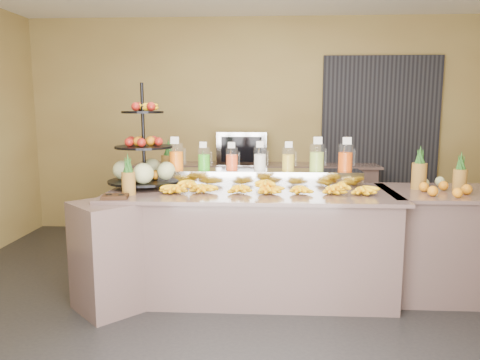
# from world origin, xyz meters

# --- Properties ---
(ground) EXTENTS (6.00, 6.00, 0.00)m
(ground) POSITION_xyz_m (0.00, 0.00, 0.00)
(ground) COLOR black
(ground) RESTS_ON ground
(room_envelope) EXTENTS (6.04, 5.02, 2.82)m
(room_envelope) POSITION_xyz_m (0.19, 0.79, 1.88)
(room_envelope) COLOR olive
(room_envelope) RESTS_ON ground
(buffet_counter) EXTENTS (2.75, 1.25, 0.93)m
(buffet_counter) POSITION_xyz_m (-0.12, 0.26, 0.47)
(buffet_counter) COLOR gray
(buffet_counter) RESTS_ON ground
(right_counter) EXTENTS (1.08, 0.88, 0.93)m
(right_counter) POSITION_xyz_m (1.70, 0.40, 0.47)
(right_counter) COLOR gray
(right_counter) RESTS_ON ground
(back_ledge) EXTENTS (3.10, 0.55, 0.93)m
(back_ledge) POSITION_xyz_m (0.00, 2.25, 0.47)
(back_ledge) COLOR gray
(back_ledge) RESTS_ON ground
(pitcher_tray) EXTENTS (1.85, 0.30, 0.15)m
(pitcher_tray) POSITION_xyz_m (0.07, 0.58, 1.01)
(pitcher_tray) COLOR gray
(pitcher_tray) RESTS_ON buffet_counter
(juice_pitcher_orange_a) EXTENTS (0.13, 0.14, 0.32)m
(juice_pitcher_orange_a) POSITION_xyz_m (-0.71, 0.58, 1.19)
(juice_pitcher_orange_a) COLOR silver
(juice_pitcher_orange_a) RESTS_ON pitcher_tray
(juice_pitcher_green) EXTENTS (0.11, 0.12, 0.27)m
(juice_pitcher_green) POSITION_xyz_m (-0.45, 0.58, 1.17)
(juice_pitcher_green) COLOR silver
(juice_pitcher_green) RESTS_ON pitcher_tray
(juice_pitcher_orange_b) EXTENTS (0.11, 0.12, 0.27)m
(juice_pitcher_orange_b) POSITION_xyz_m (-0.19, 0.58, 1.17)
(juice_pitcher_orange_b) COLOR silver
(juice_pitcher_orange_b) RESTS_ON pitcher_tray
(juice_pitcher_milk) EXTENTS (0.12, 0.12, 0.28)m
(juice_pitcher_milk) POSITION_xyz_m (0.07, 0.58, 1.17)
(juice_pitcher_milk) COLOR silver
(juice_pitcher_milk) RESTS_ON pitcher_tray
(juice_pitcher_lemon) EXTENTS (0.12, 0.12, 0.28)m
(juice_pitcher_lemon) POSITION_xyz_m (0.33, 0.58, 1.17)
(juice_pitcher_lemon) COLOR silver
(juice_pitcher_lemon) RESTS_ON pitcher_tray
(juice_pitcher_lime) EXTENTS (0.13, 0.14, 0.32)m
(juice_pitcher_lime) POSITION_xyz_m (0.59, 0.58, 1.19)
(juice_pitcher_lime) COLOR silver
(juice_pitcher_lime) RESTS_ON pitcher_tray
(juice_pitcher_orange_c) EXTENTS (0.13, 0.14, 0.32)m
(juice_pitcher_orange_c) POSITION_xyz_m (0.85, 0.58, 1.19)
(juice_pitcher_orange_c) COLOR silver
(juice_pitcher_orange_c) RESTS_ON pitcher_tray
(banana_heap) EXTENTS (1.84, 0.17, 0.15)m
(banana_heap) POSITION_xyz_m (0.15, 0.22, 0.99)
(banana_heap) COLOR yellow
(banana_heap) RESTS_ON buffet_counter
(fruit_stand) EXTENTS (0.77, 0.77, 0.94)m
(fruit_stand) POSITION_xyz_m (-0.95, 0.49, 1.17)
(fruit_stand) COLOR black
(fruit_stand) RESTS_ON buffet_counter
(condiment_caddy) EXTENTS (0.22, 0.18, 0.03)m
(condiment_caddy) POSITION_xyz_m (-1.09, -0.09, 0.95)
(condiment_caddy) COLOR black
(condiment_caddy) RESTS_ON buffet_counter
(pineapple_left_a) EXTENTS (0.11, 0.11, 0.35)m
(pineapple_left_a) POSITION_xyz_m (-1.02, 0.08, 1.06)
(pineapple_left_a) COLOR brown
(pineapple_left_a) RESTS_ON buffet_counter
(pineapple_left_b) EXTENTS (0.14, 0.14, 0.42)m
(pineapple_left_b) POSITION_xyz_m (-0.82, 0.75, 1.09)
(pineapple_left_b) COLOR brown
(pineapple_left_b) RESTS_ON buffet_counter
(right_fruit_pile) EXTENTS (0.44, 0.42, 0.23)m
(right_fruit_pile) POSITION_xyz_m (1.63, 0.35, 1.00)
(right_fruit_pile) COLOR brown
(right_fruit_pile) RESTS_ON right_counter
(oven_warmer) EXTENTS (0.63, 0.44, 0.42)m
(oven_warmer) POSITION_xyz_m (-0.18, 2.25, 1.14)
(oven_warmer) COLOR gray
(oven_warmer) RESTS_ON back_ledge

